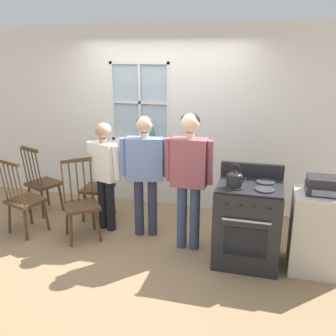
{
  "coord_description": "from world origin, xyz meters",
  "views": [
    {
      "loc": [
        1.49,
        -3.94,
        2.29
      ],
      "look_at": [
        0.38,
        0.11,
        1.0
      ],
      "focal_mm": 40.0,
      "sensor_mm": 36.0,
      "label": 1
    }
  ],
  "objects_px": {
    "chair_near_wall": "(99,188)",
    "potted_plant": "(153,138)",
    "kettle": "(235,179)",
    "side_counter": "(317,232)",
    "person_adult_right": "(189,168)",
    "chair_by_window": "(42,184)",
    "stove": "(248,223)",
    "stereo": "(323,186)",
    "person_elderly_left": "(105,168)",
    "chair_near_stove": "(81,205)",
    "chair_center_cluster": "(24,201)",
    "person_teen_center": "(145,165)"
  },
  "relations": [
    {
      "from": "chair_near_wall",
      "to": "kettle",
      "type": "distance_m",
      "value": 2.19
    },
    {
      "from": "person_adult_right",
      "to": "stereo",
      "type": "bearing_deg",
      "value": -5.14
    },
    {
      "from": "kettle",
      "to": "stove",
      "type": "bearing_deg",
      "value": 39.53
    },
    {
      "from": "chair_near_stove",
      "to": "kettle",
      "type": "relative_size",
      "value": 4.15
    },
    {
      "from": "chair_center_cluster",
      "to": "person_teen_center",
      "type": "bearing_deg",
      "value": -147.88
    },
    {
      "from": "chair_near_stove",
      "to": "stereo",
      "type": "relative_size",
      "value": 3.01
    },
    {
      "from": "potted_plant",
      "to": "chair_center_cluster",
      "type": "bearing_deg",
      "value": -134.11
    },
    {
      "from": "chair_by_window",
      "to": "chair_near_stove",
      "type": "height_order",
      "value": "same"
    },
    {
      "from": "chair_near_stove",
      "to": "stereo",
      "type": "height_order",
      "value": "stereo"
    },
    {
      "from": "kettle",
      "to": "potted_plant",
      "type": "bearing_deg",
      "value": 133.06
    },
    {
      "from": "chair_near_wall",
      "to": "person_elderly_left",
      "type": "height_order",
      "value": "person_elderly_left"
    },
    {
      "from": "kettle",
      "to": "stereo",
      "type": "height_order",
      "value": "kettle"
    },
    {
      "from": "chair_near_wall",
      "to": "person_elderly_left",
      "type": "xyz_separation_m",
      "value": [
        0.24,
        -0.31,
        0.42
      ]
    },
    {
      "from": "chair_by_window",
      "to": "chair_center_cluster",
      "type": "relative_size",
      "value": 1.0
    },
    {
      "from": "person_adult_right",
      "to": "stereo",
      "type": "distance_m",
      "value": 1.44
    },
    {
      "from": "person_teen_center",
      "to": "kettle",
      "type": "distance_m",
      "value": 1.24
    },
    {
      "from": "chair_near_stove",
      "to": "potted_plant",
      "type": "distance_m",
      "value": 1.55
    },
    {
      "from": "chair_by_window",
      "to": "chair_near_wall",
      "type": "distance_m",
      "value": 0.9
    },
    {
      "from": "person_adult_right",
      "to": "potted_plant",
      "type": "relative_size",
      "value": 6.23
    },
    {
      "from": "stereo",
      "to": "person_adult_right",
      "type": "bearing_deg",
      "value": 175.02
    },
    {
      "from": "chair_by_window",
      "to": "person_adult_right",
      "type": "relative_size",
      "value": 0.62
    },
    {
      "from": "person_adult_right",
      "to": "side_counter",
      "type": "bearing_deg",
      "value": -4.31
    },
    {
      "from": "chair_near_wall",
      "to": "side_counter",
      "type": "bearing_deg",
      "value": 72.82
    },
    {
      "from": "chair_by_window",
      "to": "chair_center_cluster",
      "type": "distance_m",
      "value": 0.67
    },
    {
      "from": "person_teen_center",
      "to": "person_adult_right",
      "type": "xyz_separation_m",
      "value": [
        0.61,
        -0.21,
        0.07
      ]
    },
    {
      "from": "chair_near_wall",
      "to": "side_counter",
      "type": "height_order",
      "value": "chair_near_wall"
    },
    {
      "from": "person_teen_center",
      "to": "side_counter",
      "type": "relative_size",
      "value": 1.74
    },
    {
      "from": "kettle",
      "to": "side_counter",
      "type": "distance_m",
      "value": 1.07
    },
    {
      "from": "stove",
      "to": "stereo",
      "type": "xyz_separation_m",
      "value": [
        0.74,
        -0.01,
        0.51
      ]
    },
    {
      "from": "person_adult_right",
      "to": "stereo",
      "type": "height_order",
      "value": "person_adult_right"
    },
    {
      "from": "chair_by_window",
      "to": "side_counter",
      "type": "xyz_separation_m",
      "value": [
        3.75,
        -0.59,
        -0.0
      ]
    },
    {
      "from": "chair_by_window",
      "to": "stove",
      "type": "distance_m",
      "value": 3.07
    },
    {
      "from": "chair_near_wall",
      "to": "chair_center_cluster",
      "type": "relative_size",
      "value": 1.0
    },
    {
      "from": "side_counter",
      "to": "stereo",
      "type": "distance_m",
      "value": 0.54
    },
    {
      "from": "chair_center_cluster",
      "to": "person_elderly_left",
      "type": "bearing_deg",
      "value": -139.63
    },
    {
      "from": "chair_by_window",
      "to": "stove",
      "type": "relative_size",
      "value": 0.95
    },
    {
      "from": "side_counter",
      "to": "chair_near_wall",
      "type": "bearing_deg",
      "value": 167.34
    },
    {
      "from": "chair_center_cluster",
      "to": "potted_plant",
      "type": "bearing_deg",
      "value": -115.35
    },
    {
      "from": "kettle",
      "to": "side_counter",
      "type": "relative_size",
      "value": 0.27
    },
    {
      "from": "potted_plant",
      "to": "stove",
      "type": "bearing_deg",
      "value": -41.09
    },
    {
      "from": "chair_center_cluster",
      "to": "person_elderly_left",
      "type": "height_order",
      "value": "person_elderly_left"
    },
    {
      "from": "chair_near_wall",
      "to": "kettle",
      "type": "bearing_deg",
      "value": 63.64
    },
    {
      "from": "chair_by_window",
      "to": "person_elderly_left",
      "type": "xyz_separation_m",
      "value": [
        1.14,
        -0.26,
        0.42
      ]
    },
    {
      "from": "chair_near_wall",
      "to": "kettle",
      "type": "relative_size",
      "value": 4.15
    },
    {
      "from": "stereo",
      "to": "person_elderly_left",
      "type": "bearing_deg",
      "value": 172.31
    },
    {
      "from": "stove",
      "to": "side_counter",
      "type": "bearing_deg",
      "value": 0.97
    },
    {
      "from": "stove",
      "to": "stereo",
      "type": "height_order",
      "value": "stove"
    },
    {
      "from": "chair_near_wall",
      "to": "person_elderly_left",
      "type": "bearing_deg",
      "value": 33.74
    },
    {
      "from": "chair_near_wall",
      "to": "potted_plant",
      "type": "height_order",
      "value": "potted_plant"
    },
    {
      "from": "chair_near_stove",
      "to": "stove",
      "type": "distance_m",
      "value": 2.08
    }
  ]
}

